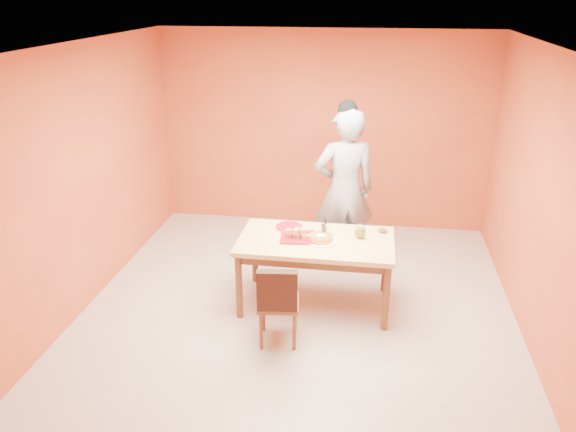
% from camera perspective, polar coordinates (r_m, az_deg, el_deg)
% --- Properties ---
extents(floor, '(5.00, 5.00, 0.00)m').
position_cam_1_polar(floor, '(6.00, 0.96, -9.76)').
color(floor, '#B8AF9D').
rests_on(floor, ground).
extents(ceiling, '(5.00, 5.00, 0.00)m').
position_cam_1_polar(ceiling, '(5.11, 1.16, 16.84)').
color(ceiling, white).
rests_on(ceiling, wall_back).
extents(wall_back, '(4.50, 0.00, 4.50)m').
position_cam_1_polar(wall_back, '(7.79, 3.60, 8.61)').
color(wall_back, '#BF5D2C').
rests_on(wall_back, floor).
extents(wall_left, '(0.00, 5.00, 5.00)m').
position_cam_1_polar(wall_left, '(6.12, -20.35, 3.40)').
color(wall_left, '#BF5D2C').
rests_on(wall_left, floor).
extents(wall_right, '(0.00, 5.00, 5.00)m').
position_cam_1_polar(wall_right, '(5.59, 24.55, 1.03)').
color(wall_right, '#BF5D2C').
rests_on(wall_right, floor).
extents(dining_table, '(1.60, 0.90, 0.76)m').
position_cam_1_polar(dining_table, '(5.86, 2.86, -3.22)').
color(dining_table, '#ECC87B').
rests_on(dining_table, floor).
extents(dining_chair, '(0.43, 0.49, 0.85)m').
position_cam_1_polar(dining_chair, '(5.34, -1.02, -8.66)').
color(dining_chair, brown).
rests_on(dining_chair, floor).
extents(pastry_pile, '(0.31, 0.31, 0.10)m').
position_cam_1_polar(pastry_pile, '(5.81, 0.94, -1.62)').
color(pastry_pile, tan).
rests_on(pastry_pile, pastry_platter).
extents(person, '(0.82, 0.65, 1.96)m').
position_cam_1_polar(person, '(6.58, 5.75, 2.58)').
color(person, gray).
rests_on(person, floor).
extents(pastry_platter, '(0.37, 0.37, 0.02)m').
position_cam_1_polar(pastry_platter, '(5.84, 0.94, -2.16)').
color(pastry_platter, maroon).
rests_on(pastry_platter, dining_table).
extents(red_dinner_plate, '(0.37, 0.37, 0.02)m').
position_cam_1_polar(red_dinner_plate, '(6.09, 0.09, -1.10)').
color(red_dinner_plate, maroon).
rests_on(red_dinner_plate, dining_table).
extents(white_cake_plate, '(0.41, 0.41, 0.01)m').
position_cam_1_polar(white_cake_plate, '(5.77, 3.38, -2.55)').
color(white_cake_plate, white).
rests_on(white_cake_plate, dining_table).
extents(sponge_cake, '(0.27, 0.27, 0.06)m').
position_cam_1_polar(sponge_cake, '(5.75, 3.38, -2.25)').
color(sponge_cake, gold).
rests_on(sponge_cake, white_cake_plate).
extents(cake_server, '(0.08, 0.23, 0.01)m').
position_cam_1_polar(cake_server, '(5.90, 3.66, -1.24)').
color(cake_server, silver).
rests_on(cake_server, sponge_cake).
extents(egg_ornament, '(0.13, 0.10, 0.15)m').
position_cam_1_polar(egg_ornament, '(5.85, 7.34, -1.58)').
color(egg_ornament, olive).
rests_on(egg_ornament, dining_table).
extents(magenta_glass, '(0.09, 0.09, 0.10)m').
position_cam_1_polar(magenta_glass, '(5.98, 7.30, -1.33)').
color(magenta_glass, '#C71D48').
rests_on(magenta_glass, dining_table).
extents(checker_tin, '(0.12, 0.12, 0.03)m').
position_cam_1_polar(checker_tin, '(6.06, 9.59, -1.50)').
color(checker_tin, '#321F0D').
rests_on(checker_tin, dining_table).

